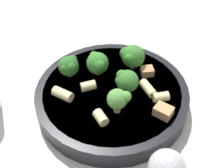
# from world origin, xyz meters

# --- Properties ---
(ground_plane) EXTENTS (2.00, 2.00, 0.00)m
(ground_plane) POSITION_xyz_m (0.00, 0.00, 0.00)
(ground_plane) COLOR beige
(pasta_bowl) EXTENTS (0.23, 0.23, 0.03)m
(pasta_bowl) POSITION_xyz_m (0.00, 0.00, 0.02)
(pasta_bowl) COLOR black
(pasta_bowl) RESTS_ON ground_plane
(broccoli_floret_0) EXTENTS (0.03, 0.03, 0.04)m
(broccoli_floret_0) POSITION_xyz_m (-0.04, -0.01, 0.05)
(broccoli_floret_0) COLOR #93B766
(broccoli_floret_0) RESTS_ON pasta_bowl
(broccoli_floret_1) EXTENTS (0.03, 0.03, 0.04)m
(broccoli_floret_1) POSITION_xyz_m (-0.00, -0.02, 0.05)
(broccoli_floret_1) COLOR #93B766
(broccoli_floret_1) RESTS_ON pasta_bowl
(broccoli_floret_2) EXTENTS (0.04, 0.04, 0.04)m
(broccoli_floret_2) POSITION_xyz_m (0.05, -0.03, 0.05)
(broccoli_floret_2) COLOR #93B766
(broccoli_floret_2) RESTS_ON pasta_bowl
(broccoli_floret_3) EXTENTS (0.03, 0.03, 0.03)m
(broccoli_floret_3) POSITION_xyz_m (0.03, 0.06, 0.05)
(broccoli_floret_3) COLOR #84AD60
(broccoli_floret_3) RESTS_ON pasta_bowl
(broccoli_floret_4) EXTENTS (0.04, 0.03, 0.04)m
(broccoli_floret_4) POSITION_xyz_m (0.04, 0.02, 0.05)
(broccoli_floret_4) COLOR #84AD60
(broccoli_floret_4) RESTS_ON pasta_bowl
(rigatoni_0) EXTENTS (0.02, 0.02, 0.01)m
(rigatoni_0) POSITION_xyz_m (-0.06, 0.02, 0.04)
(rigatoni_0) COLOR beige
(rigatoni_0) RESTS_ON pasta_bowl
(rigatoni_1) EXTENTS (0.02, 0.02, 0.01)m
(rigatoni_1) POSITION_xyz_m (-0.00, 0.03, 0.04)
(rigatoni_1) COLOR beige
(rigatoni_1) RESTS_ON pasta_bowl
(rigatoni_2) EXTENTS (0.03, 0.03, 0.01)m
(rigatoni_2) POSITION_xyz_m (-0.02, 0.07, 0.04)
(rigatoni_2) COLOR beige
(rigatoni_2) RESTS_ON pasta_bowl
(rigatoni_3) EXTENTS (0.03, 0.02, 0.01)m
(rigatoni_3) POSITION_xyz_m (-0.01, -0.05, 0.04)
(rigatoni_3) COLOR beige
(rigatoni_3) RESTS_ON pasta_bowl
(rigatoni_4) EXTENTS (0.02, 0.02, 0.01)m
(rigatoni_4) POSITION_xyz_m (-0.03, -0.07, 0.04)
(rigatoni_4) COLOR beige
(rigatoni_4) RESTS_ON pasta_bowl
(chicken_chunk_0) EXTENTS (0.02, 0.02, 0.01)m
(chicken_chunk_0) POSITION_xyz_m (0.03, -0.06, 0.04)
(chicken_chunk_0) COLOR #A87A4C
(chicken_chunk_0) RESTS_ON pasta_bowl
(chicken_chunk_1) EXTENTS (0.03, 0.03, 0.01)m
(chicken_chunk_1) POSITION_xyz_m (-0.05, -0.07, 0.04)
(chicken_chunk_1) COLOR tan
(chicken_chunk_1) RESTS_ON pasta_bowl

